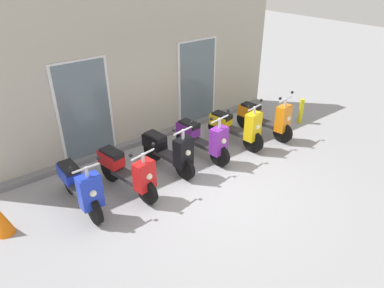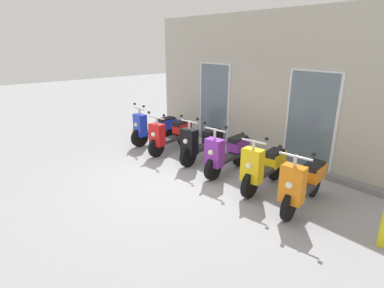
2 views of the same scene
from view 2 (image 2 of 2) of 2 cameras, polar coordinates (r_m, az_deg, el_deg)
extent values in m
plane|color=#939399|center=(6.84, -2.92, -6.38)|extent=(40.00, 40.00, 0.00)
cube|color=#B2AD9E|center=(8.28, 12.75, 10.59)|extent=(8.05, 0.30, 3.60)
cube|color=slate|center=(8.49, 10.91, -1.23)|extent=(8.05, 0.20, 0.12)
cube|color=silver|center=(9.27, 4.14, 7.70)|extent=(1.23, 0.04, 2.30)
cube|color=slate|center=(9.26, 4.04, 7.68)|extent=(1.11, 0.02, 2.22)
cube|color=silver|center=(7.43, 21.12, 3.81)|extent=(1.23, 0.04, 2.30)
cube|color=slate|center=(7.41, 21.04, 3.78)|extent=(1.11, 0.02, 2.22)
cylinder|color=black|center=(8.91, -9.70, 1.14)|extent=(0.12, 0.52, 0.52)
cylinder|color=black|center=(9.51, -3.98, 2.46)|extent=(0.12, 0.52, 0.52)
cube|color=#2D2D30|center=(9.17, -6.77, 2.42)|extent=(0.27, 0.70, 0.09)
cube|color=#1E38C6|center=(8.83, -9.61, 3.49)|extent=(0.38, 0.25, 0.62)
sphere|color=#F2EFCC|center=(8.75, -10.34, 3.59)|extent=(0.12, 0.12, 0.12)
cube|color=#1E38C6|center=(9.39, -4.50, 3.79)|extent=(0.31, 0.52, 0.28)
cube|color=black|center=(9.33, -4.72, 4.58)|extent=(0.27, 0.48, 0.11)
cylinder|color=silver|center=(8.74, -9.74, 5.97)|extent=(0.06, 0.06, 0.20)
cylinder|color=silver|center=(8.72, -9.77, 6.49)|extent=(0.47, 0.04, 0.04)
sphere|color=black|center=(8.51, -8.97, 6.92)|extent=(0.07, 0.07, 0.07)
sphere|color=black|center=(8.90, -10.61, 7.34)|extent=(0.07, 0.07, 0.07)
cylinder|color=black|center=(8.04, -6.62, -0.68)|extent=(0.19, 0.52, 0.51)
cylinder|color=black|center=(8.83, -1.40, 1.19)|extent=(0.19, 0.52, 0.51)
cube|color=#2D2D30|center=(8.40, -3.90, 0.95)|extent=(0.39, 0.74, 0.09)
cube|color=red|center=(7.96, -6.51, 1.74)|extent=(0.42, 0.31, 0.57)
sphere|color=#F2EFCC|center=(7.87, -7.19, 1.80)|extent=(0.12, 0.12, 0.12)
cube|color=red|center=(8.67, -1.84, 3.05)|extent=(0.39, 0.57, 0.28)
cube|color=black|center=(8.60, -2.02, 3.89)|extent=(0.35, 0.52, 0.11)
cylinder|color=silver|center=(7.87, -6.61, 4.29)|extent=(0.06, 0.06, 0.20)
cylinder|color=silver|center=(7.85, -6.63, 4.87)|extent=(0.53, 0.14, 0.04)
sphere|color=black|center=(7.64, -5.24, 5.32)|extent=(0.07, 0.07, 0.07)
sphere|color=black|center=(8.01, -8.01, 5.83)|extent=(0.07, 0.07, 0.07)
cylinder|color=black|center=(7.36, -0.71, -2.34)|extent=(0.17, 0.52, 0.51)
cylinder|color=black|center=(8.12, 4.25, -0.38)|extent=(0.17, 0.52, 0.51)
cube|color=#2D2D30|center=(7.70, 1.90, -0.61)|extent=(0.35, 0.68, 0.09)
cube|color=black|center=(7.27, -0.51, 0.45)|extent=(0.41, 0.29, 0.61)
sphere|color=#F2EFCC|center=(7.17, -1.21, 0.51)|extent=(0.12, 0.12, 0.12)
cube|color=black|center=(7.96, 3.86, 1.34)|extent=(0.37, 0.56, 0.28)
cube|color=black|center=(7.89, 3.70, 2.25)|extent=(0.33, 0.51, 0.11)
cylinder|color=silver|center=(7.16, -0.52, 3.49)|extent=(0.06, 0.06, 0.22)
cylinder|color=silver|center=(7.13, -0.52, 4.20)|extent=(0.50, 0.11, 0.04)
sphere|color=black|center=(6.95, 1.01, 4.66)|extent=(0.07, 0.07, 0.07)
sphere|color=black|center=(7.28, -1.98, 5.28)|extent=(0.07, 0.07, 0.07)
cylinder|color=black|center=(6.70, 3.91, -4.60)|extent=(0.18, 0.52, 0.50)
cylinder|color=black|center=(7.52, 8.93, -2.15)|extent=(0.18, 0.52, 0.50)
cube|color=#2D2D30|center=(7.06, 6.60, -2.56)|extent=(0.35, 0.70, 0.09)
cube|color=purple|center=(6.59, 4.19, -1.60)|extent=(0.41, 0.29, 0.60)
sphere|color=#F2EFCC|center=(6.48, 3.50, -1.57)|extent=(0.12, 0.12, 0.12)
cube|color=purple|center=(7.34, 8.63, -0.04)|extent=(0.37, 0.56, 0.28)
cube|color=black|center=(7.26, 8.51, 0.93)|extent=(0.33, 0.51, 0.11)
cylinder|color=silver|center=(6.47, 4.27, 1.79)|extent=(0.06, 0.06, 0.25)
cylinder|color=silver|center=(6.44, 4.29, 2.68)|extent=(0.55, 0.12, 0.04)
sphere|color=black|center=(6.26, 6.32, 3.11)|extent=(0.07, 0.07, 0.07)
sphere|color=black|center=(6.57, 2.41, 3.96)|extent=(0.07, 0.07, 0.07)
cylinder|color=black|center=(6.04, 10.71, -7.43)|extent=(0.19, 0.54, 0.53)
cylinder|color=black|center=(6.94, 15.30, -4.29)|extent=(0.19, 0.54, 0.53)
cube|color=#2D2D30|center=(6.45, 13.24, -4.94)|extent=(0.36, 0.71, 0.09)
cube|color=yellow|center=(5.92, 11.13, -3.93)|extent=(0.41, 0.30, 0.65)
sphere|color=#F2EFCC|center=(5.80, 10.51, -3.94)|extent=(0.12, 0.12, 0.12)
cube|color=yellow|center=(6.77, 15.11, -2.64)|extent=(0.38, 0.56, 0.28)
cube|color=black|center=(6.69, 15.05, -1.62)|extent=(0.33, 0.52, 0.11)
cylinder|color=silver|center=(5.78, 11.37, -0.24)|extent=(0.06, 0.06, 0.19)
cylinder|color=silver|center=(5.76, 11.42, 0.47)|extent=(0.50, 0.11, 0.04)
sphere|color=black|center=(5.62, 13.69, 0.93)|extent=(0.07, 0.07, 0.07)
sphere|color=black|center=(5.85, 9.36, 1.90)|extent=(0.07, 0.07, 0.07)
cylinder|color=black|center=(5.49, 17.58, -10.93)|extent=(0.17, 0.52, 0.51)
cylinder|color=black|center=(6.45, 21.73, -6.87)|extent=(0.17, 0.52, 0.51)
cube|color=#2D2D30|center=(5.92, 19.94, -7.87)|extent=(0.36, 0.73, 0.09)
cube|color=orange|center=(5.35, 18.16, -7.16)|extent=(0.41, 0.30, 0.65)
sphere|color=#F2EFCC|center=(5.22, 17.62, -7.26)|extent=(0.12, 0.12, 0.12)
cube|color=orange|center=(6.25, 21.71, -4.86)|extent=(0.38, 0.56, 0.28)
cube|color=black|center=(6.17, 21.74, -3.77)|extent=(0.33, 0.51, 0.11)
cylinder|color=silver|center=(5.19, 18.60, -3.07)|extent=(0.06, 0.06, 0.21)
cylinder|color=silver|center=(5.17, 18.70, -2.19)|extent=(0.55, 0.12, 0.04)
sphere|color=black|center=(5.05, 21.68, -1.81)|extent=(0.07, 0.07, 0.07)
sphere|color=black|center=(5.23, 16.04, -0.49)|extent=(0.07, 0.07, 0.07)
cone|color=orange|center=(10.34, -10.30, 3.51)|extent=(0.32, 0.32, 0.52)
camera|label=1|loc=(9.04, -46.96, 21.33)|focal=32.47mm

